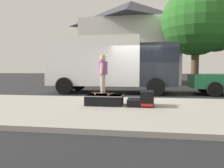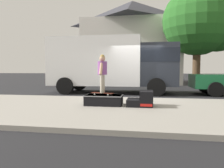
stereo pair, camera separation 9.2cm
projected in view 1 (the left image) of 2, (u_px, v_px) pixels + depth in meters
ground_plane at (135, 99)px, 9.49m from camera, size 140.00×140.00×0.00m
sidewalk_slab at (131, 110)px, 6.52m from camera, size 50.00×5.00×0.12m
skate_box at (104, 100)px, 7.01m from camera, size 1.22×0.73×0.34m
kicker_ramp at (143, 100)px, 6.82m from camera, size 0.83×0.74×0.49m
skateboard at (103, 93)px, 7.02m from camera, size 0.81×0.40×0.07m
skater_kid at (103, 70)px, 6.97m from camera, size 0.31×0.65×1.27m
box_truck at (112, 63)px, 11.75m from camera, size 6.91×2.63×3.05m
street_tree_main at (200, 23)px, 15.73m from camera, size 5.66×5.15×7.52m
house_behind at (131, 42)px, 21.88m from camera, size 9.54×8.23×8.40m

